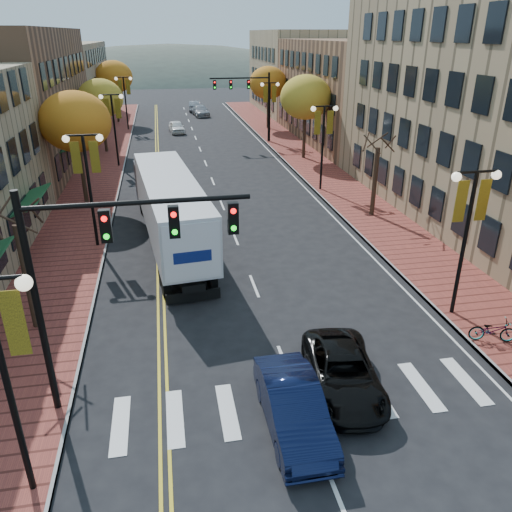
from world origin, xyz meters
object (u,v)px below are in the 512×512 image
semi_truck (168,202)px  navy_sedan (294,407)px  black_suv (343,372)px  bicycle (493,330)px

semi_truck → navy_sedan: (3.11, -15.17, -1.54)m
black_suv → bicycle: black_suv is taller
semi_truck → bicycle: bearing=-53.3°
bicycle → semi_truck: bearing=58.7°
navy_sedan → bicycle: (8.30, 2.82, -0.14)m
navy_sedan → black_suv: bearing=34.5°
semi_truck → bicycle: semi_truck is taller
navy_sedan → black_suv: size_ratio=0.96×
bicycle → black_suv: bearing=118.8°
semi_truck → bicycle: size_ratio=9.29×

